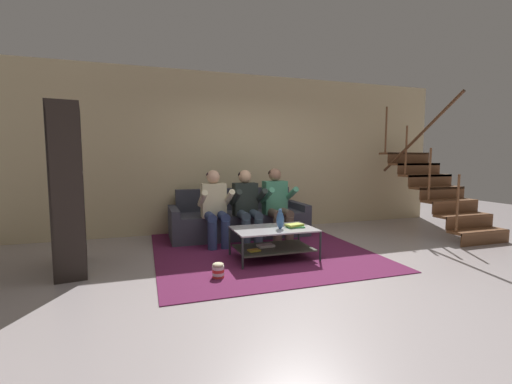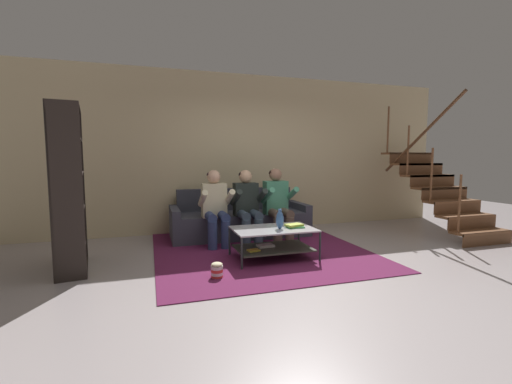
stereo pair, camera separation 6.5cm
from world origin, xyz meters
name	(u,v)px [view 2 (the right image)]	position (x,y,z in m)	size (l,w,h in m)	color
ground	(298,266)	(0.00, 0.00, 0.00)	(16.80, 16.80, 0.00)	#A69B9D
back_partition	(245,153)	(0.00, 2.46, 1.45)	(8.40, 0.12, 2.90)	#D0BB8E
staircase_run	(439,186)	(3.21, 1.02, 0.86)	(1.01, 2.01, 2.39)	brown
couch	(239,220)	(-0.27, 1.88, 0.28)	(2.35, 0.87, 0.81)	#3C3D4B
person_seated_left	(215,205)	(-0.79, 1.37, 0.64)	(0.50, 0.58, 1.17)	navy
person_seated_middle	(247,203)	(-0.27, 1.37, 0.64)	(0.50, 0.58, 1.17)	#364657
person_seated_right	(278,202)	(0.25, 1.37, 0.65)	(0.50, 0.58, 1.19)	brown
coffee_table	(273,238)	(-0.19, 0.41, 0.28)	(1.09, 0.69, 0.42)	#BBB8BE
area_rug	(257,247)	(-0.23, 1.02, 0.01)	(3.00, 3.42, 0.01)	#5F1C42
vase	(280,220)	(-0.12, 0.35, 0.54)	(0.10, 0.10, 0.27)	#335A8F
book_stack	(295,226)	(0.11, 0.38, 0.44)	(0.26, 0.21, 0.05)	#368945
bookshelf	(66,207)	(-2.72, 0.71, 0.77)	(0.46, 1.00, 1.97)	black
popcorn_tub	(217,270)	(-1.06, -0.10, 0.09)	(0.14, 0.14, 0.18)	red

